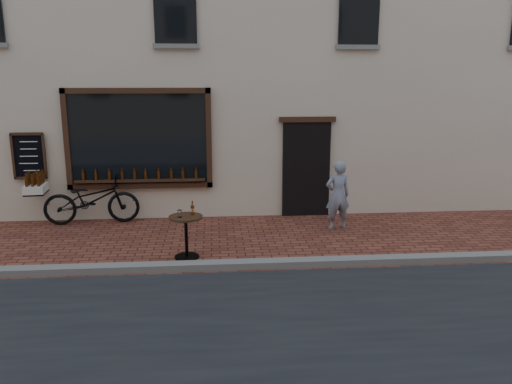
{
  "coord_description": "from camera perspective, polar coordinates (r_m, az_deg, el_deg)",
  "views": [
    {
      "loc": [
        -0.23,
        -7.83,
        3.16
      ],
      "look_at": [
        0.54,
        1.2,
        1.1
      ],
      "focal_mm": 35.0,
      "sensor_mm": 36.0,
      "label": 1
    }
  ],
  "objects": [
    {
      "name": "cargo_bicycle",
      "position": [
        11.65,
        -18.47,
        -0.79
      ],
      "size": [
        2.43,
        0.91,
        1.16
      ],
      "rotation": [
        0.0,
        0.0,
        1.67
      ],
      "color": "black",
      "rests_on": "ground"
    },
    {
      "name": "kerb",
      "position": [
        8.62,
        -3.02,
        -8.31
      ],
      "size": [
        90.0,
        0.25,
        0.12
      ],
      "primitive_type": "cube",
      "color": "slate",
      "rests_on": "ground"
    },
    {
      "name": "pedestrian",
      "position": [
        10.78,
        9.33,
        -0.36
      ],
      "size": [
        0.57,
        0.41,
        1.47
      ],
      "primitive_type": "imported",
      "rotation": [
        0.0,
        0.0,
        3.25
      ],
      "color": "gray",
      "rests_on": "ground"
    },
    {
      "name": "shop_building",
      "position": [
        14.45,
        -4.15,
        20.09
      ],
      "size": [
        28.0,
        6.2,
        10.0
      ],
      "color": "beige",
      "rests_on": "ground"
    },
    {
      "name": "bistro_table",
      "position": [
        9.03,
        -7.98,
        -4.1
      ],
      "size": [
        0.61,
        0.61,
        1.04
      ],
      "color": "black",
      "rests_on": "ground"
    },
    {
      "name": "ground",
      "position": [
        8.45,
        -2.97,
        -9.18
      ],
      "size": [
        90.0,
        90.0,
        0.0
      ],
      "primitive_type": "plane",
      "color": "#5C281D",
      "rests_on": "ground"
    }
  ]
}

